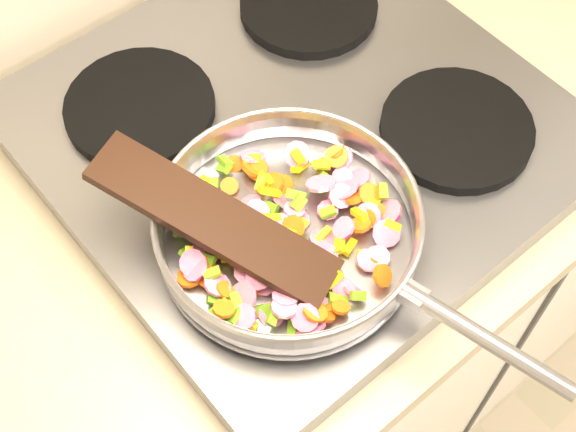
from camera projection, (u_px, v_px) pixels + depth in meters
base_cabinet at (550, 107)px, 1.67m from camera, size 3.00×0.65×0.86m
cooktop at (297, 132)px, 1.02m from camera, size 0.60×0.60×0.04m
grate_fl at (282, 256)px, 0.89m from camera, size 0.19×0.19×0.02m
grate_fr at (457, 129)px, 0.99m from camera, size 0.19×0.19×0.02m
grate_bl at (140, 107)px, 1.01m from camera, size 0.19×0.19×0.02m
grate_br at (309, 6)px, 1.10m from camera, size 0.19×0.19×0.02m
saute_pan at (290, 226)px, 0.87m from camera, size 0.33×0.49×0.06m
vegetable_heap at (280, 241)px, 0.87m from camera, size 0.26×0.25×0.05m
wooden_spatula at (214, 220)px, 0.84m from camera, size 0.17×0.28×0.07m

